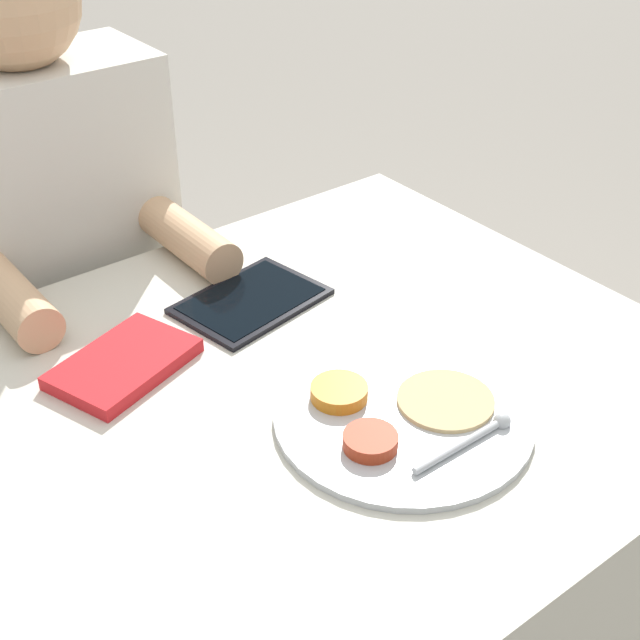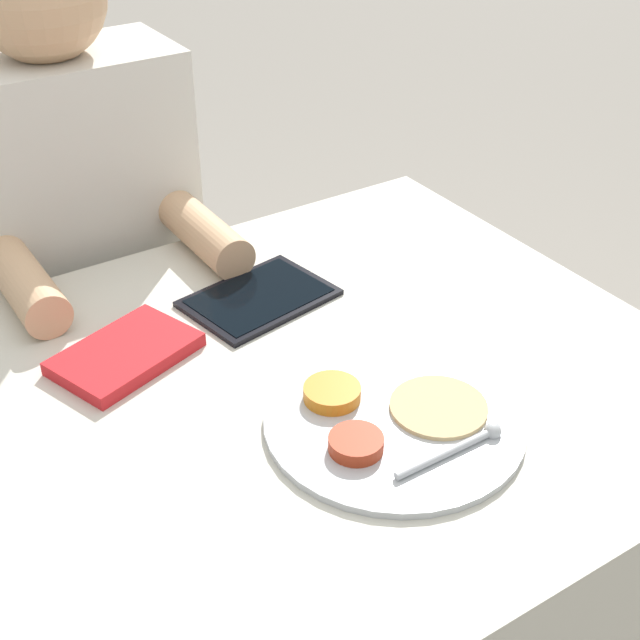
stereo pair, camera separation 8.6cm
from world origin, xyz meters
TOP-DOWN VIEW (x-y plane):
  - dining_table at (0.00, 0.00)m, footprint 1.00×0.88m
  - thali_tray at (0.03, -0.14)m, footprint 0.33×0.33m
  - red_notebook at (-0.19, 0.17)m, footprint 0.22×0.18m
  - tablet_device at (0.04, 0.20)m, footprint 0.24×0.18m
  - person_diner at (-0.11, 0.58)m, footprint 0.40×0.42m

SIDE VIEW (x-z plane):
  - dining_table at x=0.00m, z-range 0.00..0.76m
  - person_diner at x=-0.11m, z-range -0.03..1.23m
  - tablet_device at x=0.04m, z-range 0.76..0.77m
  - thali_tray at x=0.03m, z-range 0.76..0.78m
  - red_notebook at x=-0.19m, z-range 0.76..0.78m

